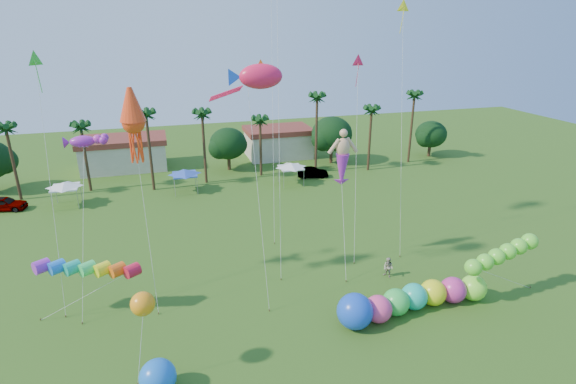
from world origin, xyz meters
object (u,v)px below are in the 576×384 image
object	(u,v)px
car_b	(313,173)
spectator_b	(388,268)
car_a	(4,204)
blue_ball	(158,377)
caterpillar_inflatable	(408,300)

from	to	relation	value
car_b	spectator_b	world-z (taller)	spectator_b
car_a	spectator_b	bearing A→B (deg)	-114.83
car_b	blue_ball	size ratio (longest dim) A/B	2.00
spectator_b	caterpillar_inflatable	size ratio (longest dim) A/B	0.14
car_a	spectator_b	xyz separation A→B (m)	(36.04, -26.07, 0.08)
car_a	caterpillar_inflatable	size ratio (longest dim) A/B	0.38
caterpillar_inflatable	car_b	bearing A→B (deg)	79.26
car_b	caterpillar_inflatable	size ratio (longest dim) A/B	0.34
car_a	blue_ball	size ratio (longest dim) A/B	2.25
car_b	car_a	bearing A→B (deg)	104.20
blue_ball	car_a	bearing A→B (deg)	116.31
caterpillar_inflatable	car_a	bearing A→B (deg)	134.28
car_a	car_b	size ratio (longest dim) A/B	1.12
car_b	caterpillar_inflatable	distance (m)	32.62
car_a	car_b	bearing A→B (deg)	-76.98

